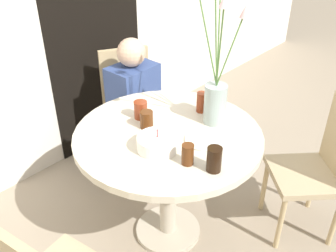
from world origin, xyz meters
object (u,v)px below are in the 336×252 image
at_px(flower_vase, 217,91).
at_px(drink_glass_2, 214,159).
at_px(chair_right_flank, 129,101).
at_px(drink_glass_4, 147,120).
at_px(drink_glass_1, 141,110).
at_px(drink_glass_0, 202,102).
at_px(side_plate, 204,140).
at_px(person_guest, 135,112).
at_px(birthday_cake, 158,143).
at_px(chair_left_flank, 320,164).
at_px(drink_glass_3, 188,154).

bearing_deg(flower_vase, drink_glass_2, -144.78).
xyz_separation_m(chair_right_flank, drink_glass_4, (-0.48, -0.68, 0.31)).
bearing_deg(drink_glass_1, drink_glass_0, -36.07).
bearing_deg(drink_glass_0, drink_glass_2, -136.72).
height_order(side_plate, drink_glass_4, drink_glass_4).
relative_size(chair_right_flank, side_plate, 4.39).
xyz_separation_m(drink_glass_2, person_guest, (0.47, 1.05, -0.34)).
height_order(side_plate, drink_glass_2, drink_glass_2).
distance_m(birthday_cake, drink_glass_2, 0.32).
bearing_deg(chair_right_flank, drink_glass_4, -96.59).
height_order(drink_glass_0, drink_glass_2, drink_glass_2).
distance_m(chair_left_flank, drink_glass_3, 0.94).
xyz_separation_m(birthday_cake, drink_glass_0, (0.46, 0.07, 0.02)).
bearing_deg(drink_glass_1, drink_glass_4, -118.38).
distance_m(drink_glass_0, person_guest, 0.74).
relative_size(birthday_cake, drink_glass_4, 2.07).
bearing_deg(drink_glass_3, drink_glass_1, 71.72).
relative_size(side_plate, drink_glass_1, 1.97).
xyz_separation_m(drink_glass_2, drink_glass_3, (-0.04, 0.12, -0.01)).
xyz_separation_m(chair_left_flank, flower_vase, (-0.39, 0.52, 0.46)).
distance_m(drink_glass_2, drink_glass_4, 0.51).
bearing_deg(drink_glass_2, drink_glass_0, 43.28).
height_order(flower_vase, side_plate, flower_vase).
height_order(chair_left_flank, drink_glass_3, chair_left_flank).
distance_m(chair_left_flank, side_plate, 0.78).
xyz_separation_m(chair_right_flank, side_plate, (-0.38, -1.00, 0.27)).
distance_m(chair_right_flank, drink_glass_2, 1.35).
distance_m(chair_right_flank, drink_glass_3, 1.25).
bearing_deg(chair_left_flank, drink_glass_0, -107.54).
distance_m(chair_right_flank, chair_left_flank, 1.46).
bearing_deg(birthday_cake, drink_glass_1, 59.99).
bearing_deg(side_plate, person_guest, 70.86).
relative_size(chair_left_flank, drink_glass_0, 7.33).
xyz_separation_m(flower_vase, drink_glass_0, (0.05, 0.13, -0.14)).
height_order(birthday_cake, flower_vase, flower_vase).
relative_size(side_plate, person_guest, 0.19).
bearing_deg(chair_right_flank, drink_glass_2, -85.95).
bearing_deg(person_guest, birthday_cake, -125.45).
relative_size(drink_glass_1, drink_glass_2, 0.84).
xyz_separation_m(chair_right_flank, birthday_cake, (-0.60, -0.87, 0.30)).
distance_m(drink_glass_1, drink_glass_4, 0.12).
bearing_deg(chair_right_flank, drink_glass_0, -70.67).
bearing_deg(person_guest, drink_glass_0, -94.87).
xyz_separation_m(side_plate, drink_glass_0, (0.24, 0.21, 0.06)).
xyz_separation_m(chair_right_flank, flower_vase, (-0.18, -0.93, 0.46)).
bearing_deg(birthday_cake, chair_left_flank, -35.40).
bearing_deg(side_plate, drink_glass_3, -164.44).
bearing_deg(flower_vase, chair_right_flank, 79.09).
bearing_deg(side_plate, flower_vase, 21.08).
bearing_deg(drink_glass_1, birthday_cake, -120.01).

